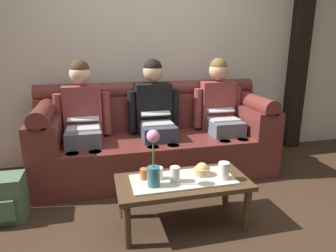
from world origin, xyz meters
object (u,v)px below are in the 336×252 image
object	(u,v)px
coffee_table	(183,186)
snack_bowl	(202,170)
person_middle	(155,113)
cup_far_left	(224,171)
flower_vase	(153,161)
cup_near_left	(175,174)
cup_near_right	(159,173)
person_left	(83,117)
couch	(155,139)
person_right	(220,110)
backpack_left	(2,199)
cup_far_center	(144,174)

from	to	relation	value
coffee_table	snack_bowl	xyz separation A→B (m)	(0.17, 0.03, 0.10)
person_middle	cup_far_left	world-z (taller)	person_middle
flower_vase	cup_near_left	size ratio (longest dim) A/B	3.59
person_middle	cup_near_right	xyz separation A→B (m)	(-0.18, -1.00, -0.23)
coffee_table	cup_near_right	bearing A→B (deg)	165.81
person_left	couch	bearing A→B (deg)	0.34
person_right	cup_near_left	size ratio (longest dim) A/B	10.44
flower_vase	snack_bowl	size ratio (longest dim) A/B	3.41
couch	backpack_left	size ratio (longest dim) A/B	6.71
cup_near_left	cup_far_center	size ratio (longest dim) A/B	1.42
person_left	cup_far_left	xyz separation A→B (m)	(1.04, -1.11, -0.21)
person_middle	coffee_table	bearing A→B (deg)	-90.00
person_left	flower_vase	size ratio (longest dim) A/B	2.91
cup_near_right	backpack_left	xyz separation A→B (m)	(-1.20, 0.35, -0.25)
cup_near_left	backpack_left	xyz separation A→B (m)	(-1.31, 0.43, -0.26)
cup_far_center	backpack_left	bearing A→B (deg)	163.38
cup_far_center	cup_far_left	size ratio (longest dim) A/B	0.63
backpack_left	person_left	bearing A→B (deg)	45.24
snack_bowl	cup_far_left	world-z (taller)	cup_far_left
cup_far_left	snack_bowl	bearing A→B (deg)	142.67
person_left	cup_far_left	distance (m)	1.54
cup_far_center	cup_near_left	bearing A→B (deg)	-25.16
person_left	cup_far_left	size ratio (longest dim) A/B	9.44
couch	cup_near_left	world-z (taller)	couch
cup_near_left	cup_far_left	distance (m)	0.37
person_right	cup_far_center	world-z (taller)	person_right
cup_near_left	couch	bearing A→B (deg)	86.22
backpack_left	person_middle	bearing A→B (deg)	25.08
flower_vase	cup_near_right	size ratio (longest dim) A/B	4.53
snack_bowl	backpack_left	xyz separation A→B (m)	(-1.55, 0.36, -0.24)
person_left	backpack_left	world-z (taller)	person_left
couch	person_middle	world-z (taller)	person_middle
cup_near_right	couch	bearing A→B (deg)	79.91
person_middle	cup_near_left	size ratio (longest dim) A/B	10.44
person_right	cup_far_left	size ratio (longest dim) A/B	9.44
person_left	person_right	bearing A→B (deg)	-0.00
cup_near_right	backpack_left	size ratio (longest dim) A/B	0.25
person_right	snack_bowl	distance (m)	1.18
coffee_table	cup_far_center	size ratio (longest dim) A/B	12.22
backpack_left	couch	bearing A→B (deg)	25.23
snack_bowl	cup_far_left	xyz separation A→B (m)	(0.13, -0.10, 0.03)
flower_vase	cup_far_center	world-z (taller)	flower_vase
person_left	cup_near_left	xyz separation A→B (m)	(0.67, -1.07, -0.22)
couch	person_right	world-z (taller)	person_right
couch	cup_far_left	bearing A→B (deg)	-74.90
person_left	person_right	world-z (taller)	same
person_left	person_middle	size ratio (longest dim) A/B	1.00
coffee_table	cup_near_right	size ratio (longest dim) A/B	10.82
cup_near_right	person_left	bearing A→B (deg)	119.40
person_left	cup_far_center	world-z (taller)	person_left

